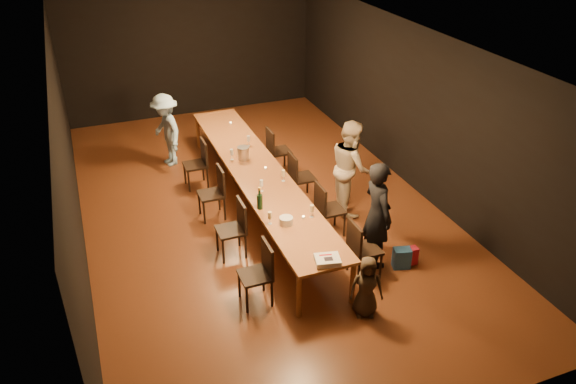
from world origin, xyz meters
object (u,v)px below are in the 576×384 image
object	(u,v)px
table	(258,173)
man_blue	(166,130)
chair_left_1	(230,230)
chair_left_2	(211,194)
chair_left_3	(195,164)
chair_left_0	(255,275)
chair_right_0	(365,249)
child	(367,287)
chair_right_1	(330,209)
champagne_bottle	(260,198)
chair_right_2	(302,177)
plate_stack	(286,221)
birthday_cake	(327,260)
woman_birthday	(377,214)
ice_bucket	(243,153)
woman_tan	(350,167)
chair_right_3	(279,150)

from	to	relation	value
table	man_blue	size ratio (longest dim) A/B	3.99
table	chair_left_1	world-z (taller)	chair_left_1
chair_left_2	chair_left_3	size ratio (longest dim) A/B	1.00
chair_left_0	chair_left_1	xyz separation A→B (m)	(0.00, 1.20, 0.00)
chair_right_0	child	bearing A→B (deg)	-26.70
chair_left_3	man_blue	xyz separation A→B (m)	(-0.30, 1.15, 0.29)
chair_right_1	chair_left_3	bearing A→B (deg)	-144.69
champagne_bottle	chair_right_0	bearing A→B (deg)	-44.24
chair_left_1	chair_right_2	bearing A→B (deg)	-54.78
chair_right_0	plate_stack	bearing A→B (deg)	-122.27
chair_right_1	chair_left_2	xyz separation A→B (m)	(-1.70, 1.20, 0.00)
chair_left_1	plate_stack	size ratio (longest dim) A/B	4.59
birthday_cake	woman_birthday	bearing A→B (deg)	44.29
chair_left_2	chair_left_3	world-z (taller)	same
chair_right_2	man_blue	xyz separation A→B (m)	(-2.00, 2.35, 0.29)
chair_right_2	chair_left_0	size ratio (longest dim) A/B	1.00
table	plate_stack	xyz separation A→B (m)	(-0.15, -1.77, 0.11)
man_blue	ice_bucket	distance (m)	2.10
table	chair_right_2	size ratio (longest dim) A/B	6.45
chair_right_0	birthday_cake	world-z (taller)	chair_right_0
chair_left_1	child	bearing A→B (deg)	-146.37
woman_birthday	chair_left_1	bearing A→B (deg)	63.05
chair_right_2	chair_left_2	bearing A→B (deg)	-90.00
chair_right_0	man_blue	world-z (taller)	man_blue
chair_right_2	chair_left_0	distance (m)	2.94
chair_left_3	champagne_bottle	size ratio (longest dim) A/B	2.50
birthday_cake	champagne_bottle	size ratio (longest dim) A/B	1.03
ice_bucket	chair_left_3	bearing A→B (deg)	138.72
chair_right_0	man_blue	size ratio (longest dim) A/B	0.62
table	woman_tan	world-z (taller)	woman_tan
chair_right_3	man_blue	bearing A→B (deg)	-119.80
chair_right_2	woman_birthday	world-z (taller)	woman_birthday
birthday_cake	chair_right_1	bearing A→B (deg)	76.41
chair_right_3	champagne_bottle	distance (m)	2.75
chair_right_1	child	distance (m)	2.01
chair_right_3	birthday_cake	bearing A→B (deg)	-11.52
chair_right_3	woman_tan	size ratio (longest dim) A/B	0.55
chair_right_1	champagne_bottle	distance (m)	1.31
chair_left_3	woman_birthday	size ratio (longest dim) A/B	0.55
chair_left_2	table	bearing A→B (deg)	-90.00
chair_right_3	chair_left_1	distance (m)	2.94
chair_right_1	chair_right_0	bearing A→B (deg)	-0.00
woman_birthday	ice_bucket	bearing A→B (deg)	23.46
chair_right_3	woman_tan	xyz separation A→B (m)	(0.64, -1.81, 0.38)
chair_left_3	man_blue	world-z (taller)	man_blue
chair_left_1	chair_left_3	distance (m)	2.40
chair_left_2	plate_stack	size ratio (longest dim) A/B	4.59
birthday_cake	chair_left_1	bearing A→B (deg)	131.00
table	chair_right_0	size ratio (longest dim) A/B	6.45
chair_left_2	ice_bucket	distance (m)	1.01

